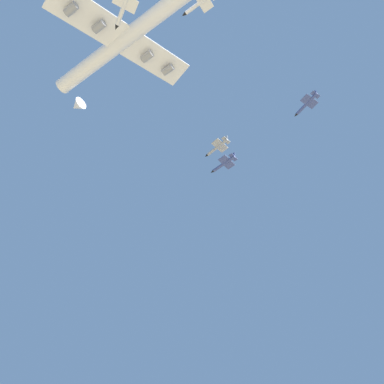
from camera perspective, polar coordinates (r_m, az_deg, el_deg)
The scene contains 6 objects.
carrier_jet at distance 157.65m, azimuth -10.97°, elevation 22.64°, with size 72.17×57.19×23.62m.
chase_jet_lead at distance 136.83m, azimuth -10.76°, elevation 26.93°, with size 13.71×11.79×4.00m.
chase_jet_left_wing at distance 153.92m, azimuth 1.25°, elevation 27.82°, with size 15.32×8.67×4.00m.
chase_jet_right_wing at distance 180.39m, azimuth 4.05°, elevation 7.11°, with size 15.15×9.04×4.00m.
chase_jet_trailing at distance 174.94m, azimuth 5.10°, elevation 4.49°, with size 15.24×8.97×4.00m.
chase_jet_high_escort at distance 186.44m, azimuth 17.75°, elevation 13.19°, with size 14.37×10.65×4.00m.
Camera 1 is at (-12.18, 85.01, 2.08)m, focal length 33.62 mm.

